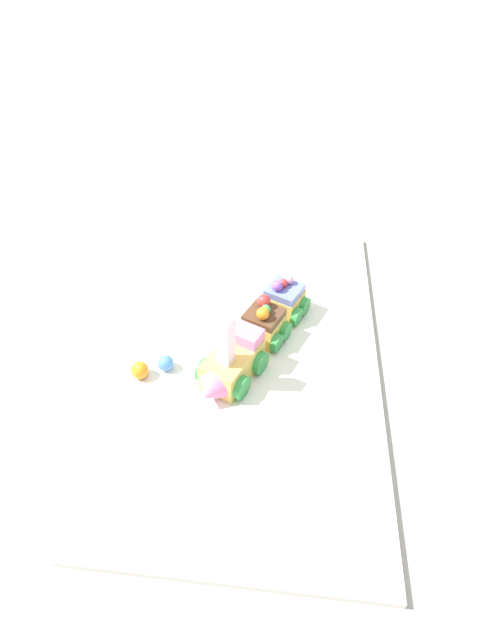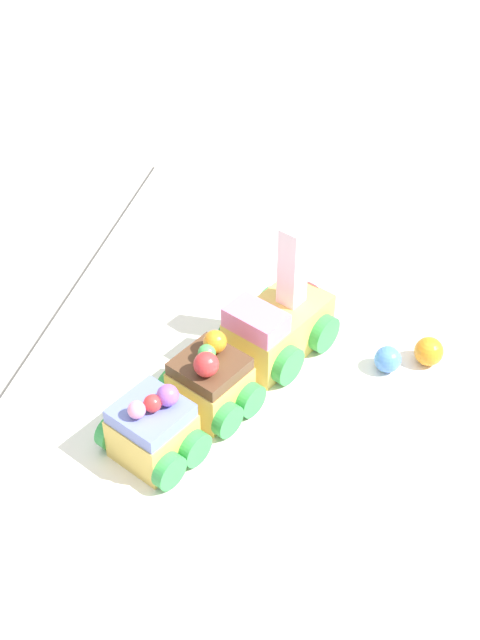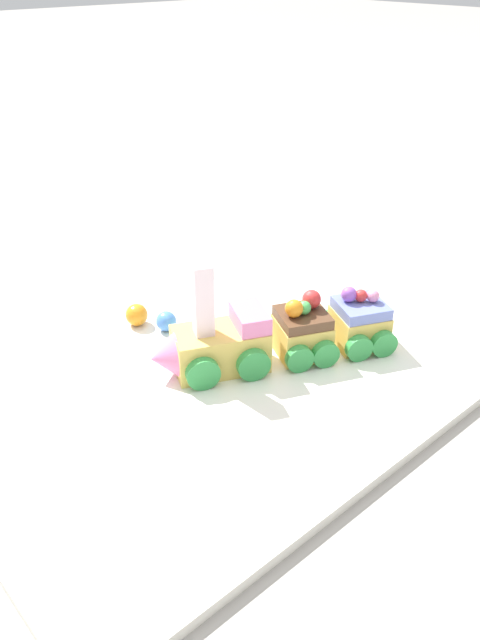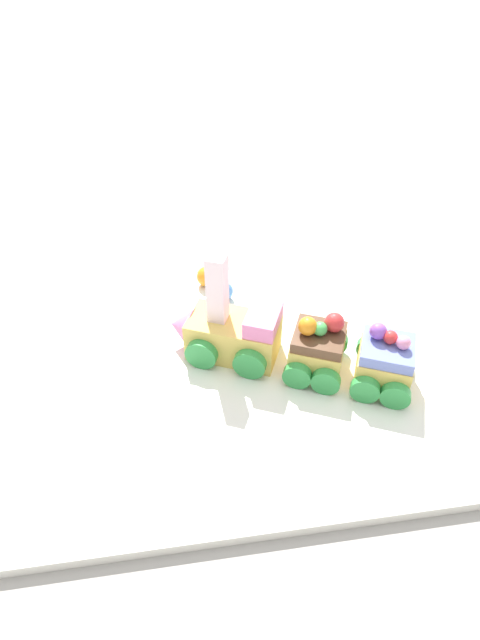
{
  "view_description": "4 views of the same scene",
  "coord_description": "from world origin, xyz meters",
  "views": [
    {
      "loc": [
        0.55,
        0.04,
        0.59
      ],
      "look_at": [
        -0.03,
        -0.02,
        0.05
      ],
      "focal_mm": 28.0,
      "sensor_mm": 36.0,
      "label": 1
    },
    {
      "loc": [
        -0.56,
        -0.16,
        0.58
      ],
      "look_at": [
        0.01,
        -0.0,
        0.08
      ],
      "focal_mm": 50.0,
      "sensor_mm": 36.0,
      "label": 2
    },
    {
      "loc": [
        0.41,
        0.42,
        0.41
      ],
      "look_at": [
        0.05,
        0.0,
        0.08
      ],
      "focal_mm": 35.0,
      "sensor_mm": 36.0,
      "label": 3
    },
    {
      "loc": [
        0.11,
        0.4,
        0.42
      ],
      "look_at": [
        0.05,
        0.0,
        0.08
      ],
      "focal_mm": 28.0,
      "sensor_mm": 36.0,
      "label": 4
    }
  ],
  "objects": [
    {
      "name": "ground_plane",
      "position": [
        0.0,
        0.0,
        0.0
      ],
      "size": [
        10.0,
        10.0,
        0.0
      ],
      "primitive_type": "plane",
      "color": "gray"
    },
    {
      "name": "cake_car_chocolate",
      "position": [
        -0.04,
        0.01,
        0.04
      ],
      "size": [
        0.09,
        0.09,
        0.07
      ],
      "rotation": [
        0.0,
        0.0,
        -0.42
      ],
      "color": "#E0BC56",
      "rests_on": "display_board"
    },
    {
      "name": "cake_train_locomotive",
      "position": [
        0.06,
        -0.03,
        0.04
      ],
      "size": [
        0.14,
        0.11,
        0.13
      ],
      "rotation": [
        0.0,
        0.0,
        -0.42
      ],
      "color": "#E0BC56",
      "rests_on": "display_board"
    },
    {
      "name": "gumball_blue",
      "position": [
        0.05,
        -0.13,
        0.02
      ],
      "size": [
        0.02,
        0.02,
        0.02
      ],
      "primitive_type": "sphere",
      "color": "#4C84E0",
      "rests_on": "display_board"
    },
    {
      "name": "display_board",
      "position": [
        0.0,
        0.0,
        0.01
      ],
      "size": [
        0.7,
        0.39,
        0.01
      ],
      "primitive_type": "cube",
      "color": "white",
      "rests_on": "ground_plane"
    },
    {
      "name": "gumball_orange",
      "position": [
        0.07,
        -0.17,
        0.03
      ],
      "size": [
        0.03,
        0.03,
        0.03
      ],
      "primitive_type": "sphere",
      "color": "orange",
      "rests_on": "display_board"
    },
    {
      "name": "cake_car_blueberry",
      "position": [
        -0.1,
        0.04,
        0.04
      ],
      "size": [
        0.09,
        0.09,
        0.07
      ],
      "rotation": [
        0.0,
        0.0,
        -0.42
      ],
      "color": "#E0BC56",
      "rests_on": "display_board"
    }
  ]
}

